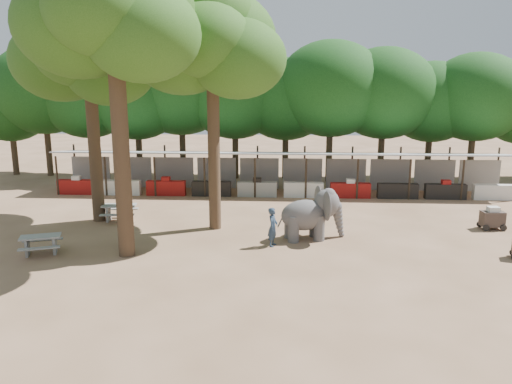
# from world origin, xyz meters

# --- Properties ---
(ground) EXTENTS (100.00, 100.00, 0.00)m
(ground) POSITION_xyz_m (0.00, 0.00, 0.00)
(ground) COLOR brown
(ground) RESTS_ON ground
(vendor_stalls) EXTENTS (28.00, 2.99, 2.80)m
(vendor_stalls) POSITION_xyz_m (-0.00, 13.84, 1.18)
(vendor_stalls) COLOR #ADAFB6
(vendor_stalls) RESTS_ON ground
(yard_tree_left) EXTENTS (7.10, 6.90, 11.02)m
(yard_tree_left) POSITION_xyz_m (-9.13, 7.19, 8.20)
(yard_tree_left) COLOR #332316
(yard_tree_left) RESTS_ON ground
(yard_tree_center) EXTENTS (7.10, 6.90, 12.04)m
(yard_tree_center) POSITION_xyz_m (-6.13, 2.19, 9.21)
(yard_tree_center) COLOR #332316
(yard_tree_center) RESTS_ON ground
(yard_tree_back) EXTENTS (7.10, 6.90, 11.36)m
(yard_tree_back) POSITION_xyz_m (-3.13, 6.19, 8.54)
(yard_tree_back) COLOR #332316
(yard_tree_back) RESTS_ON ground
(backdrop_trees) EXTENTS (46.46, 5.95, 8.33)m
(backdrop_trees) POSITION_xyz_m (0.00, 19.00, 5.51)
(backdrop_trees) COLOR #332316
(backdrop_trees) RESTS_ON ground
(elephant) EXTENTS (3.04, 2.23, 2.26)m
(elephant) POSITION_xyz_m (1.50, 4.63, 1.13)
(elephant) COLOR #474444
(elephant) RESTS_ON ground
(handler) EXTENTS (0.54, 0.68, 1.66)m
(handler) POSITION_xyz_m (-0.20, 3.51, 0.83)
(handler) COLOR #26384C
(handler) RESTS_ON ground
(picnic_table_near) EXTENTS (1.91, 1.82, 0.77)m
(picnic_table_near) POSITION_xyz_m (-9.46, 1.89, 0.50)
(picnic_table_near) COLOR gray
(picnic_table_near) RESTS_ON ground
(picnic_table_far) EXTENTS (1.81, 1.66, 0.82)m
(picnic_table_far) POSITION_xyz_m (-7.96, 7.01, 0.54)
(picnic_table_far) COLOR gray
(picnic_table_far) RESTS_ON ground
(cart_back) EXTENTS (1.16, 0.80, 1.09)m
(cart_back) POSITION_xyz_m (10.04, 6.60, 0.54)
(cart_back) COLOR #312621
(cart_back) RESTS_ON ground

